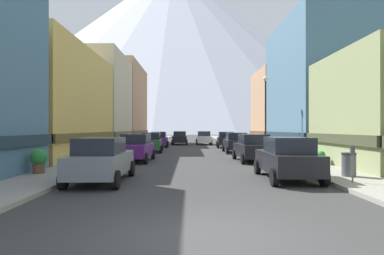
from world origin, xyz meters
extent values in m
plane|color=#353535|center=(0.00, 0.00, 0.00)|extent=(400.00, 400.00, 0.00)
cube|color=gray|center=(-6.25, 35.00, 0.07)|extent=(2.50, 100.00, 0.15)
cube|color=gray|center=(6.25, 35.00, 0.07)|extent=(2.50, 100.00, 0.15)
cube|color=#D8B259|center=(-10.73, 17.53, 3.99)|extent=(6.45, 13.39, 7.97)
cube|color=brown|center=(-10.73, 17.53, 1.60)|extent=(6.75, 13.39, 0.50)
cube|color=beige|center=(-11.96, 29.66, 5.14)|extent=(8.92, 9.90, 10.28)
cube|color=#595444|center=(-11.96, 29.66, 1.60)|extent=(9.22, 9.90, 0.50)
cube|color=tan|center=(-12.06, 42.05, 5.74)|extent=(9.12, 13.92, 11.48)
cube|color=brown|center=(-12.06, 42.05, 1.60)|extent=(9.42, 13.92, 0.50)
cube|color=slate|center=(10.50, 21.00, 5.59)|extent=(6.00, 11.27, 11.18)
cube|color=#22333F|center=(10.50, 21.00, 1.60)|extent=(6.30, 11.27, 0.50)
cube|color=tan|center=(10.62, 31.00, 4.38)|extent=(6.24, 8.12, 8.77)
cube|color=brown|center=(10.62, 31.00, 1.60)|extent=(6.54, 8.12, 0.50)
cube|color=slate|center=(-3.80, 6.64, 0.74)|extent=(1.90, 4.42, 0.80)
cube|color=#1E232D|center=(-3.80, 6.39, 1.46)|extent=(1.63, 2.22, 0.64)
cylinder|color=black|center=(-4.74, 8.28, 0.34)|extent=(0.23, 0.68, 0.68)
cylinder|color=black|center=(-2.90, 8.31, 0.34)|extent=(0.23, 0.68, 0.68)
cylinder|color=black|center=(-4.70, 4.98, 0.34)|extent=(0.23, 0.68, 0.68)
cylinder|color=black|center=(-2.86, 5.01, 0.34)|extent=(0.23, 0.68, 0.68)
cube|color=#591E72|center=(-3.80, 14.84, 0.74)|extent=(1.96, 4.45, 0.80)
cube|color=#1E232D|center=(-3.79, 15.09, 1.46)|extent=(1.66, 2.24, 0.64)
cylinder|color=black|center=(-2.92, 13.17, 0.34)|extent=(0.24, 0.69, 0.68)
cylinder|color=black|center=(-4.76, 13.22, 0.34)|extent=(0.24, 0.69, 0.68)
cylinder|color=black|center=(-2.84, 16.47, 0.34)|extent=(0.24, 0.69, 0.68)
cylinder|color=black|center=(-4.68, 16.51, 0.34)|extent=(0.24, 0.69, 0.68)
cube|color=#265933|center=(-3.80, 23.38, 0.74)|extent=(2.04, 4.48, 0.80)
cube|color=#1E232D|center=(-3.81, 23.63, 1.46)|extent=(1.70, 2.27, 0.64)
cylinder|color=black|center=(-2.81, 21.77, 0.34)|extent=(0.25, 0.69, 0.68)
cylinder|color=black|center=(-4.64, 21.69, 0.34)|extent=(0.25, 0.69, 0.68)
cylinder|color=black|center=(-2.96, 25.07, 0.34)|extent=(0.25, 0.69, 0.68)
cylinder|color=black|center=(-4.79, 24.98, 0.34)|extent=(0.25, 0.69, 0.68)
cube|color=#591E72|center=(-3.80, 31.16, 0.74)|extent=(1.97, 4.45, 0.80)
cube|color=#1E232D|center=(-3.79, 30.91, 1.46)|extent=(1.67, 2.25, 0.64)
cylinder|color=black|center=(-4.77, 32.79, 0.34)|extent=(0.24, 0.69, 0.68)
cylinder|color=black|center=(-2.93, 32.84, 0.34)|extent=(0.24, 0.69, 0.68)
cylinder|color=black|center=(-4.67, 29.49, 0.34)|extent=(0.24, 0.69, 0.68)
cylinder|color=black|center=(-2.83, 29.54, 0.34)|extent=(0.24, 0.69, 0.68)
cube|color=black|center=(3.80, 7.25, 0.74)|extent=(1.92, 4.43, 0.80)
cube|color=#1E232D|center=(3.80, 7.00, 1.46)|extent=(1.64, 2.23, 0.64)
cylinder|color=black|center=(2.91, 8.91, 0.34)|extent=(0.23, 0.68, 0.68)
cylinder|color=black|center=(4.75, 8.88, 0.34)|extent=(0.23, 0.68, 0.68)
cylinder|color=black|center=(2.85, 5.62, 0.34)|extent=(0.23, 0.68, 0.68)
cylinder|color=black|center=(4.69, 5.58, 0.34)|extent=(0.23, 0.68, 0.68)
cube|color=black|center=(3.80, 14.75, 0.74)|extent=(1.94, 4.44, 0.80)
cube|color=#1E232D|center=(3.81, 14.50, 1.46)|extent=(1.65, 2.24, 0.64)
cylinder|color=black|center=(2.84, 16.38, 0.34)|extent=(0.24, 0.68, 0.68)
cylinder|color=black|center=(4.68, 16.42, 0.34)|extent=(0.24, 0.68, 0.68)
cylinder|color=black|center=(2.92, 13.08, 0.34)|extent=(0.24, 0.68, 0.68)
cylinder|color=black|center=(4.76, 13.12, 0.34)|extent=(0.24, 0.68, 0.68)
cube|color=black|center=(3.80, 22.50, 0.74)|extent=(1.84, 4.40, 0.80)
cube|color=#1E232D|center=(3.80, 22.25, 1.46)|extent=(1.60, 2.20, 0.64)
cylinder|color=black|center=(2.88, 24.15, 0.34)|extent=(0.22, 0.68, 0.68)
cylinder|color=black|center=(4.72, 24.15, 0.34)|extent=(0.22, 0.68, 0.68)
cylinder|color=black|center=(2.88, 20.85, 0.34)|extent=(0.22, 0.68, 0.68)
cylinder|color=black|center=(4.72, 20.85, 0.34)|extent=(0.22, 0.68, 0.68)
cube|color=black|center=(3.80, 30.42, 0.74)|extent=(2.04, 4.48, 0.80)
cube|color=#1E232D|center=(3.79, 30.17, 1.46)|extent=(1.70, 2.27, 0.64)
cylinder|color=black|center=(2.96, 32.11, 0.34)|extent=(0.25, 0.69, 0.68)
cylinder|color=black|center=(4.80, 32.02, 0.34)|extent=(0.25, 0.69, 0.68)
cylinder|color=black|center=(2.80, 28.81, 0.34)|extent=(0.25, 0.69, 0.68)
cylinder|color=black|center=(4.64, 28.73, 0.34)|extent=(0.25, 0.69, 0.68)
cube|color=black|center=(-1.60, 37.14, 0.74)|extent=(1.84, 4.40, 0.80)
cube|color=#1E232D|center=(-1.60, 37.39, 1.46)|extent=(1.60, 2.20, 0.64)
cylinder|color=black|center=(-0.68, 35.49, 0.34)|extent=(0.22, 0.68, 0.68)
cylinder|color=black|center=(-2.52, 35.49, 0.34)|extent=(0.22, 0.68, 0.68)
cylinder|color=black|center=(-0.68, 38.79, 0.34)|extent=(0.22, 0.68, 0.68)
cylinder|color=black|center=(-2.52, 38.79, 0.34)|extent=(0.22, 0.68, 0.68)
cube|color=silver|center=(1.60, 37.31, 0.74)|extent=(1.84, 4.40, 0.80)
cube|color=#1E232D|center=(1.60, 37.06, 1.46)|extent=(1.60, 2.20, 0.64)
cylinder|color=black|center=(0.68, 38.96, 0.34)|extent=(0.22, 0.68, 0.68)
cylinder|color=black|center=(2.52, 38.96, 0.34)|extent=(0.22, 0.68, 0.68)
cylinder|color=black|center=(0.68, 35.66, 0.34)|extent=(0.22, 0.68, 0.68)
cylinder|color=black|center=(2.52, 35.66, 0.34)|extent=(0.22, 0.68, 0.68)
cylinder|color=#595960|center=(5.75, 5.60, 0.68)|extent=(0.06, 0.06, 1.05)
cube|color=#33383F|center=(5.75, 5.60, 1.34)|extent=(0.14, 0.10, 0.28)
cylinder|color=#4C5156|center=(6.35, 7.11, 0.60)|extent=(0.56, 0.56, 0.90)
cylinder|color=#2D2D33|center=(6.35, 7.11, 1.09)|extent=(0.59, 0.59, 0.08)
cylinder|color=gray|center=(7.00, 11.60, 0.31)|extent=(0.44, 0.44, 0.32)
sphere|color=#1D7C27|center=(7.00, 11.60, 0.66)|extent=(0.48, 0.48, 0.48)
cylinder|color=brown|center=(7.00, 19.05, 0.36)|extent=(0.45, 0.45, 0.42)
sphere|color=#1F7B1E|center=(7.00, 19.05, 0.84)|extent=(0.69, 0.69, 0.69)
cylinder|color=brown|center=(-7.00, 8.14, 0.36)|extent=(0.51, 0.51, 0.42)
sphere|color=#298837|center=(-7.00, 8.14, 0.86)|extent=(0.73, 0.73, 0.73)
cylinder|color=maroon|center=(-6.25, 25.96, 0.82)|extent=(0.36, 0.36, 1.35)
sphere|color=tan|center=(-6.25, 25.96, 1.60)|extent=(0.21, 0.21, 0.21)
cylinder|color=black|center=(5.35, 17.73, 2.90)|extent=(0.12, 0.12, 5.50)
sphere|color=white|center=(5.35, 17.73, 5.83)|extent=(0.36, 0.36, 0.36)
cone|color=silver|center=(-13.34, 260.00, 67.58)|extent=(306.67, 306.67, 135.16)
camera|label=1|loc=(-0.28, -6.46, 2.13)|focal=30.62mm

